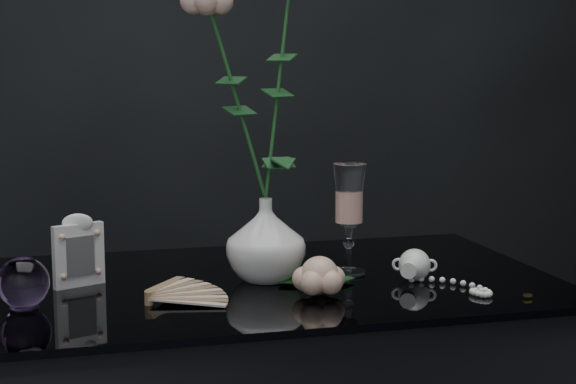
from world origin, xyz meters
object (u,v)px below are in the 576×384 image
object	(u,v)px
loose_rose	(319,276)
pearl_jar	(415,263)
vase	(266,240)
wine_glass	(349,219)
picture_frame	(78,250)
paperweight	(23,283)

from	to	relation	value
loose_rose	pearl_jar	bearing A→B (deg)	7.57
loose_rose	pearl_jar	xyz separation A→B (m)	(0.19, 0.06, -0.00)
vase	pearl_jar	distance (m)	0.25
wine_glass	loose_rose	bearing A→B (deg)	-125.73
vase	picture_frame	xyz separation A→B (m)	(-0.31, 0.04, -0.01)
picture_frame	loose_rose	size ratio (longest dim) A/B	0.65
picture_frame	loose_rose	distance (m)	0.40
picture_frame	pearl_jar	distance (m)	0.56
paperweight	vase	bearing A→B (deg)	10.46
wine_glass	paperweight	distance (m)	0.55
vase	picture_frame	distance (m)	0.31
pearl_jar	paperweight	bearing A→B (deg)	-156.17
wine_glass	pearl_jar	distance (m)	0.13
paperweight	pearl_jar	world-z (taller)	paperweight
paperweight	loose_rose	distance (m)	0.45
picture_frame	pearl_jar	bearing A→B (deg)	-33.51
vase	paperweight	distance (m)	0.40
vase	wine_glass	xyz separation A→B (m)	(0.15, 0.01, 0.03)
wine_glass	loose_rose	size ratio (longest dim) A/B	1.04
paperweight	picture_frame	bearing A→B (deg)	53.29
loose_rose	wine_glass	bearing A→B (deg)	44.22
paperweight	loose_rose	size ratio (longest dim) A/B	0.42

